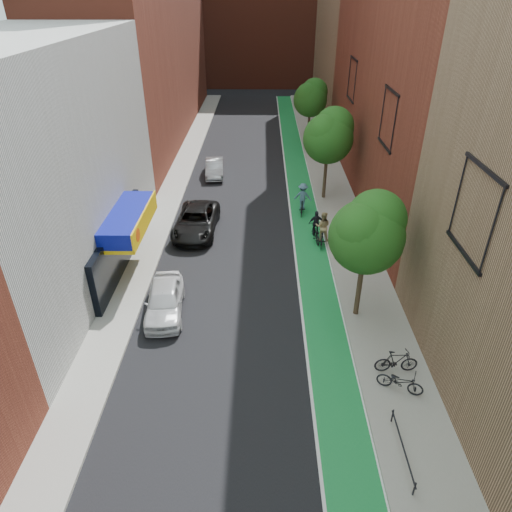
{
  "coord_description": "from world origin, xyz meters",
  "views": [
    {
      "loc": [
        0.99,
        -7.69,
        13.98
      ],
      "look_at": [
        0.69,
        13.08,
        1.5
      ],
      "focal_mm": 32.0,
      "sensor_mm": 36.0,
      "label": 1
    }
  ],
  "objects_px": {
    "parked_car_white": "(164,300)",
    "cyclist_lane_near": "(322,231)",
    "cyclist_lane_far": "(303,200)",
    "cyclist_lane_mid": "(316,230)",
    "parked_car_silver": "(215,168)",
    "parked_car_black": "(196,221)"
  },
  "relations": [
    {
      "from": "parked_car_white",
      "to": "cyclist_lane_near",
      "type": "relative_size",
      "value": 1.96
    },
    {
      "from": "parked_car_white",
      "to": "cyclist_lane_near",
      "type": "distance_m",
      "value": 10.86
    },
    {
      "from": "parked_car_white",
      "to": "cyclist_lane_far",
      "type": "relative_size",
      "value": 1.97
    },
    {
      "from": "cyclist_lane_far",
      "to": "cyclist_lane_mid",
      "type": "bearing_deg",
      "value": 107.52
    },
    {
      "from": "parked_car_white",
      "to": "cyclist_lane_mid",
      "type": "height_order",
      "value": "cyclist_lane_mid"
    },
    {
      "from": "parked_car_silver",
      "to": "parked_car_white",
      "type": "bearing_deg",
      "value": -96.91
    },
    {
      "from": "parked_car_white",
      "to": "parked_car_silver",
      "type": "xyz_separation_m",
      "value": [
        0.72,
        18.63,
        -0.06
      ]
    },
    {
      "from": "parked_car_white",
      "to": "parked_car_silver",
      "type": "height_order",
      "value": "parked_car_white"
    },
    {
      "from": "parked_car_black",
      "to": "cyclist_lane_far",
      "type": "bearing_deg",
      "value": 24.38
    },
    {
      "from": "parked_car_white",
      "to": "cyclist_lane_mid",
      "type": "bearing_deg",
      "value": 37.04
    },
    {
      "from": "parked_car_white",
      "to": "parked_car_silver",
      "type": "bearing_deg",
      "value": 82.08
    },
    {
      "from": "cyclist_lane_mid",
      "to": "cyclist_lane_near",
      "type": "bearing_deg",
      "value": 110.85
    },
    {
      "from": "parked_car_black",
      "to": "cyclist_lane_near",
      "type": "distance_m",
      "value": 8.12
    },
    {
      "from": "cyclist_lane_mid",
      "to": "cyclist_lane_far",
      "type": "bearing_deg",
      "value": -88.37
    },
    {
      "from": "cyclist_lane_near",
      "to": "cyclist_lane_mid",
      "type": "bearing_deg",
      "value": -52.74
    },
    {
      "from": "cyclist_lane_mid",
      "to": "cyclist_lane_far",
      "type": "height_order",
      "value": "cyclist_lane_far"
    },
    {
      "from": "parked_car_black",
      "to": "cyclist_lane_near",
      "type": "relative_size",
      "value": 2.52
    },
    {
      "from": "parked_car_silver",
      "to": "cyclist_lane_far",
      "type": "bearing_deg",
      "value": -51.39
    },
    {
      "from": "parked_car_black",
      "to": "cyclist_lane_near",
      "type": "bearing_deg",
      "value": -9.62
    },
    {
      "from": "parked_car_white",
      "to": "cyclist_lane_mid",
      "type": "relative_size",
      "value": 2.21
    },
    {
      "from": "parked_car_silver",
      "to": "cyclist_lane_mid",
      "type": "xyz_separation_m",
      "value": [
        7.38,
        -11.15,
        0.04
      ]
    },
    {
      "from": "cyclist_lane_far",
      "to": "parked_car_white",
      "type": "bearing_deg",
      "value": 65.97
    }
  ]
}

